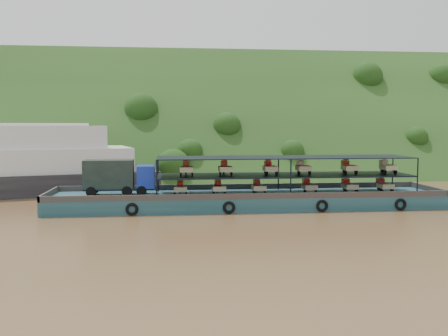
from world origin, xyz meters
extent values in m
plane|color=brown|center=(0.00, 0.00, 0.00)|extent=(160.00, 160.00, 0.00)
cube|color=#1B3312|center=(0.00, 36.00, 0.00)|extent=(140.00, 39.60, 39.60)
cube|color=#133C45|center=(-0.41, -1.21, 0.60)|extent=(35.00, 7.00, 1.20)
cube|color=#592D19|center=(-0.41, 2.19, 1.45)|extent=(35.00, 0.20, 0.50)
cube|color=#592D19|center=(-0.41, -4.61, 1.45)|extent=(35.00, 0.20, 0.50)
cube|color=#592D19|center=(16.99, -1.21, 1.45)|extent=(0.20, 7.00, 0.50)
cube|color=#592D19|center=(-17.81, -1.21, 1.45)|extent=(0.20, 7.00, 0.50)
torus|color=black|center=(-10.41, -4.76, 0.55)|extent=(1.06, 0.26, 1.06)
torus|color=black|center=(-2.41, -4.76, 0.55)|extent=(1.06, 0.26, 1.06)
torus|color=black|center=(5.59, -4.76, 0.55)|extent=(1.06, 0.26, 1.06)
torus|color=black|center=(12.59, -4.76, 0.55)|extent=(1.06, 0.26, 1.06)
cylinder|color=black|center=(-14.12, -1.74, 1.65)|extent=(0.90, 0.33, 0.90)
cylinder|color=black|center=(-14.14, 0.15, 1.65)|extent=(0.90, 0.33, 0.90)
cylinder|color=black|center=(-11.06, -1.71, 1.65)|extent=(0.90, 0.33, 0.90)
cylinder|color=black|center=(-11.08, 0.18, 1.65)|extent=(0.90, 0.33, 0.90)
cylinder|color=black|center=(-9.80, -1.69, 1.65)|extent=(0.90, 0.33, 0.90)
cylinder|color=black|center=(-9.82, 0.20, 1.65)|extent=(0.90, 0.33, 0.90)
cube|color=black|center=(-11.79, -0.77, 1.78)|extent=(6.14, 2.05, 0.18)
cube|color=#172EA0|center=(-9.45, -0.74, 2.82)|extent=(1.56, 2.18, 1.98)
cube|color=black|center=(-8.69, -0.73, 3.18)|extent=(0.08, 1.80, 0.81)
cube|color=black|center=(-12.69, -0.78, 3.09)|extent=(4.35, 2.21, 2.52)
cube|color=black|center=(3.09, -1.21, 2.86)|extent=(23.00, 5.00, 0.12)
cube|color=black|center=(3.09, -1.21, 4.50)|extent=(23.00, 5.00, 0.08)
cylinder|color=black|center=(-8.41, -3.71, 2.85)|extent=(0.12, 0.12, 3.30)
cylinder|color=black|center=(-8.41, 1.29, 2.85)|extent=(0.12, 0.12, 3.30)
cylinder|color=black|center=(3.09, -3.71, 2.85)|extent=(0.12, 0.12, 3.30)
cylinder|color=black|center=(3.09, 1.29, 2.85)|extent=(0.12, 0.12, 3.30)
cylinder|color=black|center=(14.59, -3.71, 2.85)|extent=(0.12, 0.12, 3.30)
cylinder|color=black|center=(14.59, 1.29, 2.85)|extent=(0.12, 0.12, 3.30)
cylinder|color=black|center=(-6.39, -0.16, 1.46)|extent=(0.12, 0.52, 0.52)
cylinder|color=black|center=(-6.89, -1.96, 1.46)|extent=(0.14, 0.52, 0.52)
cylinder|color=black|center=(-5.89, -1.96, 1.46)|extent=(0.14, 0.52, 0.52)
cube|color=#BFB487|center=(-6.39, -1.61, 1.80)|extent=(1.15, 1.50, 0.44)
cube|color=red|center=(-6.39, -0.46, 1.98)|extent=(0.55, 0.80, 0.80)
cube|color=red|center=(-6.39, -0.66, 2.48)|extent=(0.50, 0.10, 0.10)
cylinder|color=black|center=(-2.95, -0.16, 1.46)|extent=(0.12, 0.52, 0.52)
cylinder|color=black|center=(-3.45, -1.96, 1.46)|extent=(0.14, 0.52, 0.52)
cylinder|color=black|center=(-2.45, -1.96, 1.46)|extent=(0.14, 0.52, 0.52)
cube|color=beige|center=(-2.95, -1.61, 1.80)|extent=(1.15, 1.50, 0.44)
cube|color=red|center=(-2.95, -0.46, 1.98)|extent=(0.55, 0.80, 0.80)
cube|color=red|center=(-2.95, -0.66, 2.48)|extent=(0.50, 0.10, 0.10)
cylinder|color=black|center=(0.66, -0.16, 1.46)|extent=(0.12, 0.52, 0.52)
cylinder|color=black|center=(0.16, -1.96, 1.46)|extent=(0.14, 0.52, 0.52)
cylinder|color=black|center=(1.16, -1.96, 1.46)|extent=(0.14, 0.52, 0.52)
cube|color=beige|center=(0.66, -1.61, 1.80)|extent=(1.15, 1.50, 0.44)
cube|color=#B80C0C|center=(0.66, -0.46, 1.98)|extent=(0.55, 0.80, 0.80)
cube|color=#B80C0C|center=(0.66, -0.66, 2.48)|extent=(0.50, 0.10, 0.10)
cylinder|color=black|center=(5.35, -0.16, 1.46)|extent=(0.12, 0.52, 0.52)
cylinder|color=black|center=(4.85, -1.96, 1.46)|extent=(0.14, 0.52, 0.52)
cylinder|color=black|center=(5.85, -1.96, 1.46)|extent=(0.14, 0.52, 0.52)
cube|color=tan|center=(5.35, -1.61, 1.80)|extent=(1.15, 1.50, 0.44)
cube|color=red|center=(5.35, -0.46, 1.98)|extent=(0.55, 0.80, 0.80)
cube|color=red|center=(5.35, -0.66, 2.48)|extent=(0.50, 0.10, 0.10)
cylinder|color=black|center=(9.17, -0.16, 1.46)|extent=(0.12, 0.52, 0.52)
cylinder|color=black|center=(8.67, -1.96, 1.46)|extent=(0.14, 0.52, 0.52)
cylinder|color=black|center=(9.67, -1.96, 1.46)|extent=(0.14, 0.52, 0.52)
cube|color=#C2AC89|center=(9.17, -1.61, 1.80)|extent=(1.15, 1.50, 0.44)
cube|color=red|center=(9.17, -0.46, 1.98)|extent=(0.55, 0.80, 0.80)
cube|color=red|center=(9.17, -0.66, 2.48)|extent=(0.50, 0.10, 0.10)
cylinder|color=black|center=(12.57, -0.16, 1.46)|extent=(0.12, 0.52, 0.52)
cylinder|color=black|center=(12.07, -1.96, 1.46)|extent=(0.14, 0.52, 0.52)
cylinder|color=black|center=(13.07, -1.96, 1.46)|extent=(0.14, 0.52, 0.52)
cube|color=beige|center=(12.57, -1.61, 1.80)|extent=(1.15, 1.50, 0.44)
cube|color=#AC0B12|center=(12.57, -0.46, 1.98)|extent=(0.55, 0.80, 0.80)
cube|color=#AC0B12|center=(12.57, -0.66, 2.48)|extent=(0.50, 0.10, 0.10)
cylinder|color=black|center=(-5.85, -0.16, 3.18)|extent=(0.12, 0.52, 0.52)
cylinder|color=black|center=(-6.35, -1.96, 3.18)|extent=(0.14, 0.52, 0.52)
cylinder|color=black|center=(-5.35, -1.96, 3.18)|extent=(0.14, 0.52, 0.52)
cube|color=beige|center=(-5.85, -1.61, 3.52)|extent=(1.15, 1.50, 0.44)
cube|color=#B1250B|center=(-5.85, -0.46, 3.70)|extent=(0.55, 0.80, 0.80)
cube|color=#B1250B|center=(-5.85, -0.66, 4.20)|extent=(0.50, 0.10, 0.10)
cylinder|color=black|center=(-2.37, -0.16, 3.18)|extent=(0.12, 0.52, 0.52)
cylinder|color=black|center=(-2.87, -1.96, 3.18)|extent=(0.14, 0.52, 0.52)
cylinder|color=black|center=(-1.87, -1.96, 3.18)|extent=(0.14, 0.52, 0.52)
cube|color=#C7BA8D|center=(-2.37, -1.61, 3.52)|extent=(1.15, 1.50, 0.44)
cube|color=red|center=(-2.37, -0.46, 3.70)|extent=(0.55, 0.80, 0.80)
cube|color=red|center=(-2.37, -0.66, 4.20)|extent=(0.50, 0.10, 0.10)
cylinder|color=black|center=(1.70, -0.16, 3.18)|extent=(0.12, 0.52, 0.52)
cylinder|color=black|center=(1.20, -1.96, 3.18)|extent=(0.14, 0.52, 0.52)
cylinder|color=black|center=(2.20, -1.96, 3.18)|extent=(0.14, 0.52, 0.52)
cube|color=tan|center=(1.70, -1.61, 3.52)|extent=(1.15, 1.50, 0.44)
cube|color=red|center=(1.70, -0.46, 3.70)|extent=(0.55, 0.80, 0.80)
cube|color=red|center=(1.70, -0.66, 4.20)|extent=(0.50, 0.10, 0.10)
cylinder|color=black|center=(4.75, -0.16, 3.18)|extent=(0.12, 0.52, 0.52)
cylinder|color=black|center=(4.25, -1.96, 3.18)|extent=(0.14, 0.52, 0.52)
cylinder|color=black|center=(5.25, -1.96, 3.18)|extent=(0.14, 0.52, 0.52)
cube|color=tan|center=(4.75, -1.61, 3.52)|extent=(1.15, 1.50, 0.44)
cube|color=beige|center=(4.75, -0.46, 3.70)|extent=(0.55, 0.80, 0.80)
cube|color=beige|center=(4.75, -0.66, 4.20)|extent=(0.50, 0.10, 0.10)
cylinder|color=black|center=(9.09, -0.16, 3.18)|extent=(0.12, 0.52, 0.52)
cylinder|color=black|center=(8.59, -1.96, 3.18)|extent=(0.14, 0.52, 0.52)
cylinder|color=black|center=(9.59, -1.96, 3.18)|extent=(0.14, 0.52, 0.52)
cube|color=#C6B78C|center=(9.09, -1.61, 3.52)|extent=(1.15, 1.50, 0.44)
cube|color=red|center=(9.09, -0.46, 3.70)|extent=(0.55, 0.80, 0.80)
cube|color=red|center=(9.09, -0.66, 4.20)|extent=(0.50, 0.10, 0.10)
cylinder|color=black|center=(12.84, -0.16, 3.18)|extent=(0.12, 0.52, 0.52)
cylinder|color=black|center=(12.34, -1.96, 3.18)|extent=(0.14, 0.52, 0.52)
cylinder|color=black|center=(13.34, -1.96, 3.18)|extent=(0.14, 0.52, 0.52)
cube|color=beige|center=(12.84, -1.61, 3.52)|extent=(1.15, 1.50, 0.44)
cube|color=beige|center=(12.84, -0.46, 3.70)|extent=(0.55, 0.80, 0.80)
cube|color=beige|center=(12.84, -0.66, 4.20)|extent=(0.50, 0.10, 0.10)
camera|label=1|loc=(-7.23, -45.65, 7.41)|focal=40.00mm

